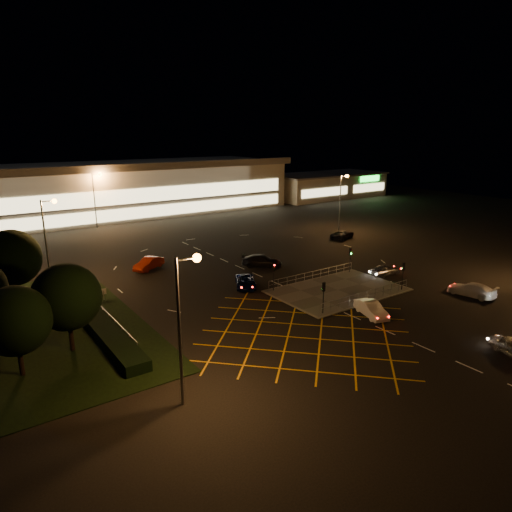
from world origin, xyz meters
TOP-DOWN VIEW (x-y plane):
  - ground at (0.00, 0.00)m, footprint 180.00×180.00m
  - pedestrian_island at (2.00, -2.00)m, footprint 14.00×9.00m
  - grass_verge at (-28.00, 6.00)m, footprint 18.00×30.00m
  - hedge at (-23.00, 6.00)m, footprint 2.00×26.00m
  - supermarket at (0.00, 61.95)m, footprint 72.00×26.50m
  - retail_unit_a at (46.00, 53.97)m, footprint 18.80×14.80m
  - retail_unit_b at (62.00, 53.96)m, footprint 14.80×14.80m
  - streetlight_sw at (-21.56, -12.00)m, footprint 1.78×0.56m
  - streetlight_nw at (-23.56, 18.00)m, footprint 1.78×0.56m
  - streetlight_ne at (24.44, 20.00)m, footprint 1.78×0.56m
  - streetlight_far_left at (-9.56, 48.00)m, footprint 1.78×0.56m
  - streetlight_far_right at (30.44, 50.00)m, footprint 1.78×0.56m
  - signal_sw at (-4.00, -5.99)m, footprint 0.28×0.30m
  - signal_se at (8.00, -5.99)m, footprint 0.28×0.30m
  - signal_nw at (-4.00, 1.99)m, footprint 0.28×0.30m
  - signal_ne at (8.00, 1.99)m, footprint 0.28×0.30m
  - tree_a at (-30.00, -2.00)m, footprint 5.04×5.04m
  - tree_c at (-28.00, 14.00)m, footprint 5.76×5.76m
  - tree_e at (-26.00, 0.00)m, footprint 5.40×5.40m
  - car_queue_white at (-0.48, -9.00)m, footprint 2.81×4.62m
  - car_left_blue at (-5.74, 5.00)m, footprint 4.22×5.18m
  - car_far_dkgrey at (0.58, 10.63)m, footprint 5.39×5.14m
  - car_right_silver at (10.88, -1.24)m, footprint 4.22×1.98m
  - car_circ_red at (-12.12, 18.01)m, footprint 4.82×3.80m
  - car_east_grey at (21.04, 16.22)m, footprint 5.61×3.94m
  - car_approach_white at (12.76, -11.42)m, footprint 2.80×5.27m

SIDE VIEW (x-z plane):
  - ground at x=0.00m, z-range 0.00..0.00m
  - grass_verge at x=-28.00m, z-range 0.00..0.08m
  - pedestrian_island at x=2.00m, z-range 0.00..0.12m
  - hedge at x=-23.00m, z-range 0.00..1.00m
  - car_left_blue at x=-5.74m, z-range 0.00..1.31m
  - car_right_silver at x=10.88m, z-range 0.00..1.40m
  - car_east_grey at x=21.04m, z-range 0.00..1.42m
  - car_queue_white at x=-0.48m, z-range 0.00..1.44m
  - car_approach_white at x=12.76m, z-range 0.00..1.45m
  - car_circ_red at x=-12.12m, z-range 0.00..1.53m
  - car_far_dkgrey at x=0.58m, z-range 0.00..1.54m
  - signal_sw at x=-4.00m, z-range 0.79..3.94m
  - signal_se at x=8.00m, z-range 0.79..3.94m
  - signal_nw at x=-4.00m, z-range 0.79..3.94m
  - signal_ne at x=8.00m, z-range 0.79..3.94m
  - retail_unit_a at x=46.00m, z-range 0.04..6.39m
  - retail_unit_b at x=62.00m, z-range 0.05..6.40m
  - tree_a at x=-30.00m, z-range 0.90..7.76m
  - tree_e at x=-26.00m, z-range 0.97..8.32m
  - tree_c at x=-28.00m, z-range 1.03..8.87m
  - supermarket at x=0.00m, z-range 0.06..10.56m
  - streetlight_sw at x=-21.56m, z-range 1.55..11.58m
  - streetlight_nw at x=-23.56m, z-range 1.55..11.58m
  - streetlight_ne at x=24.44m, z-range 1.55..11.58m
  - streetlight_far_left at x=-9.56m, z-range 1.55..11.58m
  - streetlight_far_right at x=30.44m, z-range 1.55..11.58m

